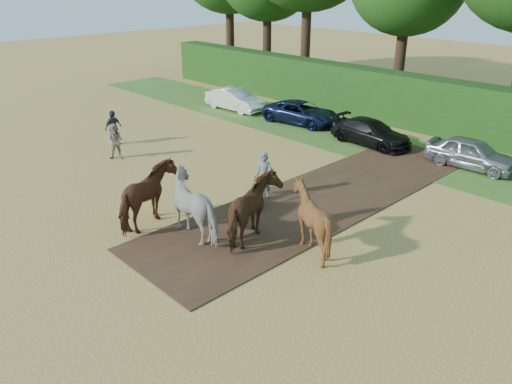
% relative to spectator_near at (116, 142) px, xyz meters
% --- Properties ---
extents(ground, '(120.00, 120.00, 0.00)m').
position_rel_spectator_near_xyz_m(ground, '(8.41, -3.20, -0.88)').
color(ground, gold).
rests_on(ground, ground).
extents(earth_strip, '(4.50, 17.00, 0.05)m').
position_rel_spectator_near_xyz_m(earth_strip, '(9.91, 3.80, -0.85)').
color(earth_strip, '#472D1C').
rests_on(earth_strip, ground).
extents(grass_verge, '(50.00, 5.00, 0.03)m').
position_rel_spectator_near_xyz_m(grass_verge, '(8.41, 10.80, -0.86)').
color(grass_verge, '#38601E').
rests_on(grass_verge, ground).
extents(hedgerow, '(46.00, 1.60, 3.00)m').
position_rel_spectator_near_xyz_m(hedgerow, '(8.41, 15.30, 0.62)').
color(hedgerow, '#14380F').
rests_on(hedgerow, ground).
extents(spectator_near, '(1.06, 1.08, 1.76)m').
position_rel_spectator_near_xyz_m(spectator_near, '(0.00, 0.00, 0.00)').
color(spectator_near, '#C0B097').
rests_on(spectator_near, ground).
extents(spectator_far, '(0.70, 1.15, 1.83)m').
position_rel_spectator_near_xyz_m(spectator_far, '(-2.12, 1.05, 0.04)').
color(spectator_far, '#292E37').
rests_on(spectator_far, ground).
extents(plough_team, '(7.39, 6.49, 2.24)m').
position_rel_spectator_near_xyz_m(plough_team, '(9.66, -1.20, 0.24)').
color(plough_team, '#5F2B17').
rests_on(plough_team, ground).
extents(parked_cars, '(24.96, 3.04, 1.42)m').
position_rel_spectator_near_xyz_m(parked_cars, '(6.27, 10.97, -0.20)').
color(parked_cars, white).
rests_on(parked_cars, ground).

